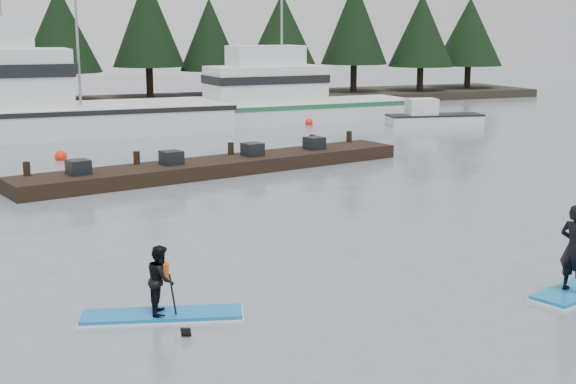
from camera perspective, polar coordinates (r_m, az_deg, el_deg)
name	(u,v)px	position (r m, az deg, el deg)	size (l,w,h in m)	color
ground	(403,300)	(16.50, 8.18, -7.63)	(160.00, 160.00, 0.00)	slate
far_shore	(81,105)	(56.13, -14.49, 6.03)	(70.00, 8.00, 0.60)	#2D281E
treeline	(81,109)	(56.16, -14.48, 5.72)	(60.00, 4.00, 8.00)	black
fishing_boat_large	(16,120)	(42.75, -18.80, 4.90)	(20.20, 5.86, 11.08)	silver
fishing_boat_medium	(287,111)	(47.16, -0.10, 5.79)	(14.87, 4.81, 8.72)	silver
skiff	(435,120)	(46.00, 10.39, 5.07)	(5.32, 1.59, 0.62)	silver
floating_dock	(219,166)	(30.41, -4.91, 1.84)	(15.85, 2.11, 0.53)	black
buoy_b	(61,160)	(34.69, -15.84, 2.21)	(0.51, 0.51, 0.51)	#FF230C
buoy_c	(308,125)	(45.59, 1.46, 4.80)	(0.50, 0.50, 0.50)	#FF230C
paddleboard_solo	(161,292)	(15.39, -9.00, -7.06)	(3.10, 1.57, 1.87)	blue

